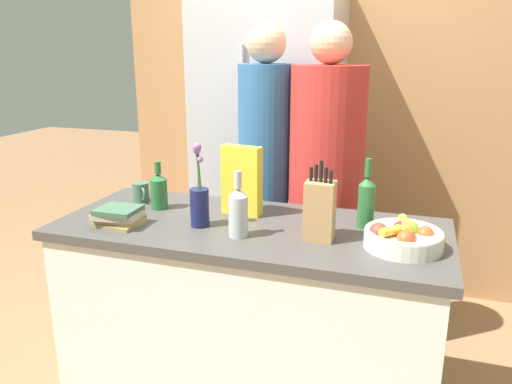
# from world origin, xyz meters

# --- Properties ---
(kitchen_island) EXTENTS (1.63, 0.69, 0.92)m
(kitchen_island) POSITION_xyz_m (0.00, 0.00, 0.46)
(kitchen_island) COLOR silver
(kitchen_island) RESTS_ON ground_plane
(back_wall_wood) EXTENTS (2.83, 0.12, 2.60)m
(back_wall_wood) POSITION_xyz_m (0.00, 1.55, 1.30)
(back_wall_wood) COLOR #AD7A4C
(back_wall_wood) RESTS_ON ground_plane
(refrigerator) EXTENTS (0.88, 0.63, 2.00)m
(refrigerator) POSITION_xyz_m (-0.27, 1.19, 1.00)
(refrigerator) COLOR #B7B7BC
(refrigerator) RESTS_ON ground_plane
(fruit_bowl) EXTENTS (0.29, 0.29, 0.11)m
(fruit_bowl) POSITION_xyz_m (0.62, -0.06, 0.96)
(fruit_bowl) COLOR silver
(fruit_bowl) RESTS_ON kitchen_island
(knife_block) EXTENTS (0.11, 0.09, 0.31)m
(knife_block) POSITION_xyz_m (0.31, -0.07, 1.03)
(knife_block) COLOR tan
(knife_block) RESTS_ON kitchen_island
(flower_vase) EXTENTS (0.08, 0.08, 0.35)m
(flower_vase) POSITION_xyz_m (-0.19, -0.07, 1.03)
(flower_vase) COLOR #191E4C
(flower_vase) RESTS_ON kitchen_island
(cereal_box) EXTENTS (0.18, 0.08, 0.31)m
(cereal_box) POSITION_xyz_m (-0.08, 0.13, 1.07)
(cereal_box) COLOR yellow
(cereal_box) RESTS_ON kitchen_island
(coffee_mug) EXTENTS (0.10, 0.10, 0.09)m
(coffee_mug) POSITION_xyz_m (-0.61, 0.15, 0.96)
(coffee_mug) COLOR #42664C
(coffee_mug) RESTS_ON kitchen_island
(book_stack) EXTENTS (0.20, 0.16, 0.08)m
(book_stack) POSITION_xyz_m (-0.52, -0.17, 0.95)
(book_stack) COLOR #99844C
(book_stack) RESTS_ON kitchen_island
(bottle_oil) EXTENTS (0.08, 0.08, 0.22)m
(bottle_oil) POSITION_xyz_m (-0.47, 0.09, 1.00)
(bottle_oil) COLOR #286633
(bottle_oil) RESTS_ON kitchen_island
(bottle_vinegar) EXTENTS (0.08, 0.08, 0.26)m
(bottle_vinegar) POSITION_xyz_m (-0.00, -0.14, 1.02)
(bottle_vinegar) COLOR #B2BCC1
(bottle_vinegar) RESTS_ON kitchen_island
(bottle_wine) EXTENTS (0.07, 0.07, 0.29)m
(bottle_wine) POSITION_xyz_m (0.46, 0.12, 1.03)
(bottle_wine) COLOR #286633
(bottle_wine) RESTS_ON kitchen_island
(person_at_sink) EXTENTS (0.29, 0.29, 1.76)m
(person_at_sink) POSITION_xyz_m (-0.13, 0.64, 1.01)
(person_at_sink) COLOR #383842
(person_at_sink) RESTS_ON ground_plane
(person_in_blue) EXTENTS (0.38, 0.38, 1.76)m
(person_in_blue) POSITION_xyz_m (0.21, 0.59, 0.98)
(person_in_blue) COLOR #383842
(person_in_blue) RESTS_ON ground_plane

